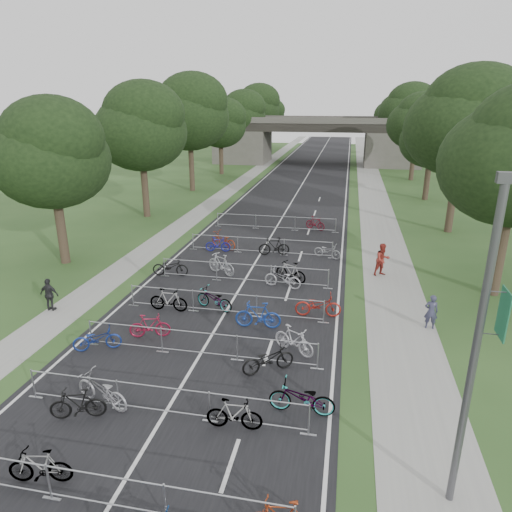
{
  "coord_description": "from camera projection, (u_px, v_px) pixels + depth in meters",
  "views": [
    {
      "loc": [
        5.27,
        -7.68,
        9.54
      ],
      "look_at": [
        0.43,
        16.36,
        1.1
      ],
      "focal_mm": 32.0,
      "sensor_mm": 36.0,
      "label": 1
    }
  ],
  "objects": [
    {
      "name": "bike_7",
      "position": [
        302.0,
        399.0,
        14.46
      ],
      "size": [
        2.14,
        0.79,
        1.11
      ],
      "primitive_type": "imported",
      "rotation": [
        0.0,
        0.0,
        4.69
      ],
      "color": "#A7A9AF",
      "rests_on": "ground"
    },
    {
      "name": "tree_right_4",
      "position": [
        408.0,
        111.0,
        65.44
      ],
      "size": [
        8.18,
        8.18,
        12.47
      ],
      "color": "#33261C",
      "rests_on": "ground"
    },
    {
      "name": "bike_6",
      "position": [
        234.0,
        414.0,
        13.78
      ],
      "size": [
        1.76,
        0.59,
        1.04
      ],
      "primitive_type": "imported",
      "rotation": [
        0.0,
        0.0,
        1.63
      ],
      "color": "#A7A9AF",
      "rests_on": "ground"
    },
    {
      "name": "bike_16",
      "position": [
        170.0,
        267.0,
        25.88
      ],
      "size": [
        2.11,
        0.96,
        1.07
      ],
      "primitive_type": "imported",
      "rotation": [
        0.0,
        0.0,
        1.7
      ],
      "color": "black",
      "rests_on": "ground"
    },
    {
      "name": "tree_left_4",
      "position": [
        242.0,
        115.0,
        70.21
      ],
      "size": [
        7.56,
        7.56,
        11.53
      ],
      "color": "#33261C",
      "rests_on": "ground"
    },
    {
      "name": "barrier_row_2",
      "position": [
        199.0,
        344.0,
        17.7
      ],
      "size": [
        9.7,
        0.08,
        1.1
      ],
      "color": "#A7A9AF",
      "rests_on": "ground"
    },
    {
      "name": "bike_21",
      "position": [
        223.0,
        240.0,
        30.64
      ],
      "size": [
        2.26,
        1.73,
        1.14
      ],
      "primitive_type": "imported",
      "rotation": [
        0.0,
        0.0,
        4.19
      ],
      "color": "maroon",
      "rests_on": "ground"
    },
    {
      "name": "bike_9",
      "position": [
        150.0,
        326.0,
        19.15
      ],
      "size": [
        1.8,
        0.94,
        1.04
      ],
      "primitive_type": "imported",
      "rotation": [
        0.0,
        0.0,
        1.85
      ],
      "color": "maroon",
      "rests_on": "ground"
    },
    {
      "name": "ground",
      "position": [
        108.0,
        509.0,
        11.21
      ],
      "size": [
        200.0,
        200.0,
        0.0
      ],
      "primitive_type": "plane",
      "color": "#2C4C20",
      "rests_on": "ground"
    },
    {
      "name": "bike_18",
      "position": [
        283.0,
        278.0,
        24.23
      ],
      "size": [
        2.13,
        1.1,
        1.07
      ],
      "primitive_type": "imported",
      "rotation": [
        0.0,
        0.0,
        4.51
      ],
      "color": "#A5A5AD",
      "rests_on": "ground"
    },
    {
      "name": "pedestrian_c",
      "position": [
        50.0,
        295.0,
        21.52
      ],
      "size": [
        0.96,
        0.43,
        1.61
      ],
      "primitive_type": "imported",
      "rotation": [
        0.0,
        0.0,
        3.11
      ],
      "color": "black",
      "rests_on": "ground"
    },
    {
      "name": "barrier_row_3",
      "position": [
        224.0,
        303.0,
        21.23
      ],
      "size": [
        9.7,
        0.08,
        1.1
      ],
      "color": "#A7A9AF",
      "rests_on": "ground"
    },
    {
      "name": "bike_12",
      "position": [
        168.0,
        300.0,
        21.54
      ],
      "size": [
        1.88,
        0.55,
        1.12
      ],
      "primitive_type": "imported",
      "rotation": [
        0.0,
        0.0,
        1.56
      ],
      "color": "#A7A9AF",
      "rests_on": "ground"
    },
    {
      "name": "tree_left_0",
      "position": [
        52.0,
        156.0,
        25.99
      ],
      "size": [
        6.72,
        6.72,
        10.25
      ],
      "color": "#33261C",
      "rests_on": "ground"
    },
    {
      "name": "bike_23",
      "position": [
        327.0,
        251.0,
        28.81
      ],
      "size": [
        1.88,
        1.19,
        0.93
      ],
      "primitive_type": "imported",
      "rotation": [
        0.0,
        0.0,
        1.22
      ],
      "color": "#93959A",
      "rests_on": "ground"
    },
    {
      "name": "tree_right_5",
      "position": [
        399.0,
        122.0,
        77.2
      ],
      "size": [
        6.16,
        6.16,
        9.39
      ],
      "color": "#33261C",
      "rests_on": "ground"
    },
    {
      "name": "barrier_row_0",
      "position": [
        105.0,
        492.0,
        11.03
      ],
      "size": [
        9.7,
        0.08,
        1.1
      ],
      "color": "#A7A9AF",
      "rests_on": "ground"
    },
    {
      "name": "sidewalk_right",
      "position": [
        370.0,
        181.0,
        56.06
      ],
      "size": [
        3.0,
        140.0,
        0.01
      ],
      "primitive_type": "cube",
      "color": "gray",
      "rests_on": "ground"
    },
    {
      "name": "lamppost",
      "position": [
        477.0,
        350.0,
        10.11
      ],
      "size": [
        0.61,
        0.65,
        8.21
      ],
      "color": "#4C4C51",
      "rests_on": "ground"
    },
    {
      "name": "pedestrian_b",
      "position": [
        382.0,
        260.0,
        25.8
      ],
      "size": [
        1.15,
        1.09,
        1.88
      ],
      "primitive_type": "imported",
      "rotation": [
        0.0,
        0.0,
        0.56
      ],
      "color": "maroon",
      "rests_on": "ground"
    },
    {
      "name": "lane_markings",
      "position": [
        305.0,
        179.0,
        57.55
      ],
      "size": [
        0.12,
        140.0,
        0.0
      ],
      "primitive_type": "cube",
      "color": "silver",
      "rests_on": "ground"
    },
    {
      "name": "barrier_row_4",
      "position": [
        243.0,
        273.0,
        24.93
      ],
      "size": [
        9.7,
        0.08,
        1.1
      ],
      "color": "#A7A9AF",
      "rests_on": "ground"
    },
    {
      "name": "tree_left_5",
      "position": [
        257.0,
        108.0,
        81.07
      ],
      "size": [
        8.4,
        8.4,
        12.81
      ],
      "color": "#33261C",
      "rests_on": "ground"
    },
    {
      "name": "bike_14",
      "position": [
        258.0,
        315.0,
        19.91
      ],
      "size": [
        2.06,
        0.7,
        1.22
      ],
      "primitive_type": "imported",
      "rotation": [
        0.0,
        0.0,
        4.77
      ],
      "color": "#1A3B94",
      "rests_on": "ground"
    },
    {
      "name": "barrier_row_6",
      "position": [
        275.0,
        223.0,
        35.13
      ],
      "size": [
        9.7,
        0.08,
        1.1
      ],
      "color": "#A7A9AF",
      "rests_on": "ground"
    },
    {
      "name": "tree_left_1",
      "position": [
        141.0,
        129.0,
        36.84
      ],
      "size": [
        7.56,
        7.56,
        11.53
      ],
      "color": "#33261C",
      "rests_on": "ground"
    },
    {
      "name": "bike_10",
      "position": [
        268.0,
        359.0,
        16.69
      ],
      "size": [
        2.09,
        1.69,
        1.07
      ],
      "primitive_type": "imported",
      "rotation": [
        0.0,
        0.0,
        2.14
      ],
      "color": "black",
      "rests_on": "ground"
    },
    {
      "name": "tree_left_6",
      "position": [
        269.0,
        115.0,
        92.72
      ],
      "size": [
        6.72,
        6.72,
        10.25
      ],
      "color": "#33261C",
      "rests_on": "ground"
    },
    {
      "name": "barrier_row_1",
      "position": [
        163.0,
        401.0,
        14.37
      ],
      "size": [
        9.7,
        0.08,
        1.1
      ],
      "color": "#A7A9AF",
      "rests_on": "ground"
    },
    {
      "name": "bike_20",
      "position": [
        218.0,
        244.0,
        29.99
      ],
      "size": [
        1.71,
        0.65,
        1.0
      ],
      "primitive_type": "imported",
      "rotation": [
        0.0,
        0.0,
        1.68
      ],
      "color": "navy",
      "rests_on": "ground"
    },
    {
      "name": "sidewalk_left",
      "position": [
        247.0,
        177.0,
        58.95
      ],
      "size": [
        2.0,
        140.0,
        0.01
      ],
      "primitive_type": "cube",
      "color": "gray",
      "rests_on": "ground"
    },
    {
      "name": "bike_13",
      "position": [
        214.0,
        299.0,
        21.69
      ],
      "size": [
        2.14,
        1.37,
        1.06
      ],
      "primitive_type": "imported",
      "rotation": [
        0.0,
        0.0,
        4.35
      ],
      "color": "#A7A9AF",
      "rests_on": "ground"
    },
    {
      "name": "bike_11",
      "position": [
        294.0,
        340.0,
        17.95
      ],
      "size": [
        1.89,
        1.41,
        1.13
      ],
      "primitive_type": "imported",
      "rotation": [
        0.0,
        0.0,
        1.04
      ],
      "color": "#B6B5BE",
      "rests_on": "ground"
    },
    {
      "name": "bike_15",
      "position": [
        318.0,
        305.0,
        21.01
      ],
      "size": [
        2.18,
        0.96,
        1.11
      ],
      "primitive_type": "imported",
      "rotation": [
        0.0,
        0.0,
        1.68
      ],
      "color": "#9F2017",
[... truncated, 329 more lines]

